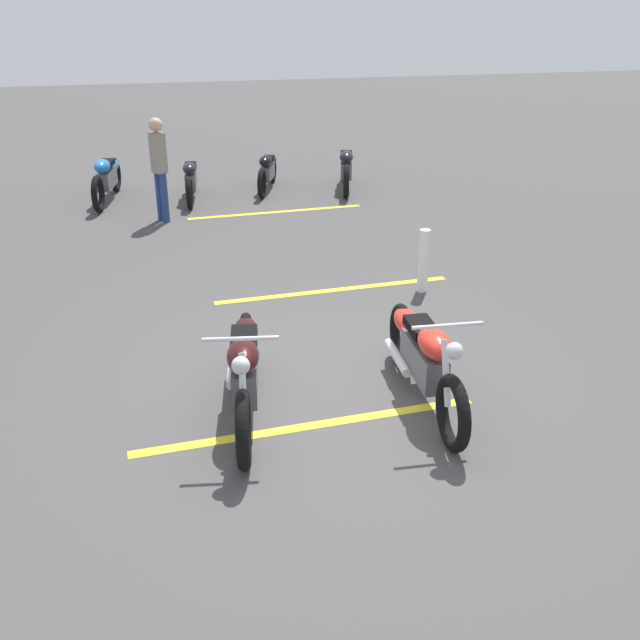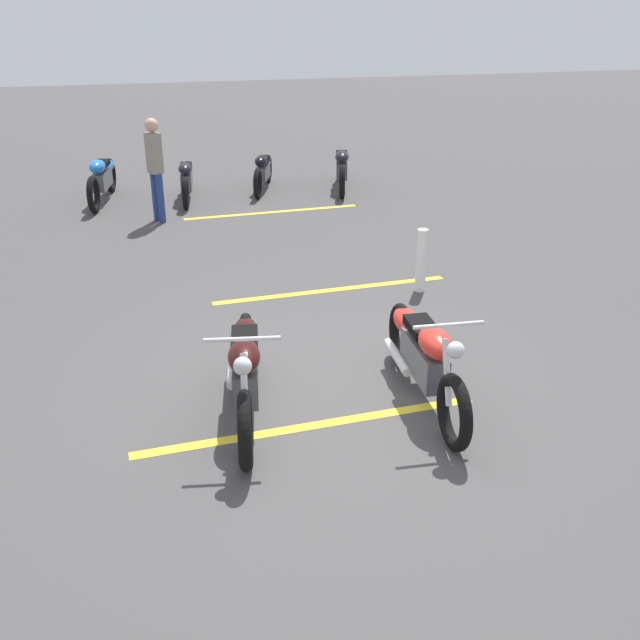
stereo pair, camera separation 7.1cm
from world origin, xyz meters
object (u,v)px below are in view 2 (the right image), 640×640
at_px(motorcycle_row_right, 102,177).
at_px(bystander_near_row, 155,165).
at_px(bollard_post, 421,261).
at_px(motorcycle_row_left, 263,170).
at_px(motorcycle_row_far_left, 342,167).
at_px(motorcycle_bright_foreground, 424,355).
at_px(motorcycle_dark_foreground, 245,368).
at_px(motorcycle_row_center, 186,178).

xyz_separation_m(motorcycle_row_right, bystander_near_row, (-1.69, -0.92, 0.52)).
bearing_deg(bollard_post, motorcycle_row_right, 33.99).
height_order(motorcycle_row_left, bollard_post, bollard_post).
bearing_deg(motorcycle_row_far_left, motorcycle_row_left, -85.04).
bearing_deg(bollard_post, motorcycle_bright_foreground, 157.61).
xyz_separation_m(motorcycle_dark_foreground, motorcycle_row_center, (8.11, -0.29, -0.05)).
distance_m(motorcycle_row_right, bystander_near_row, 2.00).
relative_size(motorcycle_bright_foreground, motorcycle_row_left, 1.21).
height_order(motorcycle_dark_foreground, bystander_near_row, bystander_near_row).
xyz_separation_m(motorcycle_dark_foreground, bollard_post, (2.43, -2.75, -0.04)).
height_order(motorcycle_row_far_left, motorcycle_row_left, motorcycle_row_far_left).
bearing_deg(motorcycle_dark_foreground, bystander_near_row, -166.64).
distance_m(motorcycle_bright_foreground, bollard_post, 2.83).
bearing_deg(motorcycle_dark_foreground, motorcycle_row_left, 178.09).
height_order(motorcycle_row_far_left, motorcycle_row_right, motorcycle_row_right).
bearing_deg(motorcycle_dark_foreground, bollard_post, 142.03).
bearing_deg(motorcycle_dark_foreground, motorcycle_row_far_left, 167.76).
bearing_deg(bystander_near_row, motorcycle_row_far_left, -3.62).
distance_m(motorcycle_bright_foreground, bystander_near_row, 7.17).
height_order(motorcycle_dark_foreground, motorcycle_row_right, motorcycle_dark_foreground).
bearing_deg(motorcycle_bright_foreground, bollard_post, 162.55).
xyz_separation_m(motorcycle_bright_foreground, bollard_post, (2.62, -1.08, -0.04)).
bearing_deg(bystander_near_row, motorcycle_dark_foreground, -112.10).
xyz_separation_m(motorcycle_row_center, bollard_post, (-5.68, -2.45, 0.01)).
bearing_deg(bollard_post, bystander_near_row, 35.97).
height_order(motorcycle_row_far_left, bystander_near_row, bystander_near_row).
relative_size(motorcycle_row_left, motorcycle_row_center, 0.94).
height_order(motorcycle_row_far_left, bollard_post, bollard_post).
xyz_separation_m(motorcycle_row_far_left, motorcycle_row_right, (0.23, 4.67, 0.02)).
bearing_deg(motorcycle_row_far_left, motorcycle_dark_foreground, -6.32).
height_order(motorcycle_dark_foreground, bollard_post, motorcycle_dark_foreground).
relative_size(motorcycle_row_left, bollard_post, 2.20).
relative_size(motorcycle_bright_foreground, motorcycle_row_center, 1.13).
bearing_deg(bystander_near_row, motorcycle_row_left, 14.07).
xyz_separation_m(motorcycle_dark_foreground, motorcycle_row_left, (8.46, -1.86, -0.06)).
bearing_deg(motorcycle_bright_foreground, motorcycle_row_center, -165.64).
bearing_deg(motorcycle_row_left, bollard_post, 28.41).
relative_size(motorcycle_dark_foreground, bollard_post, 2.63).
bearing_deg(motorcycle_bright_foreground, bystander_near_row, -158.79).
bearing_deg(motorcycle_row_center, motorcycle_row_far_left, 98.60).
xyz_separation_m(motorcycle_row_left, bollard_post, (-6.03, -0.89, 0.02)).
bearing_deg(motorcycle_row_center, bystander_near_row, -15.71).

